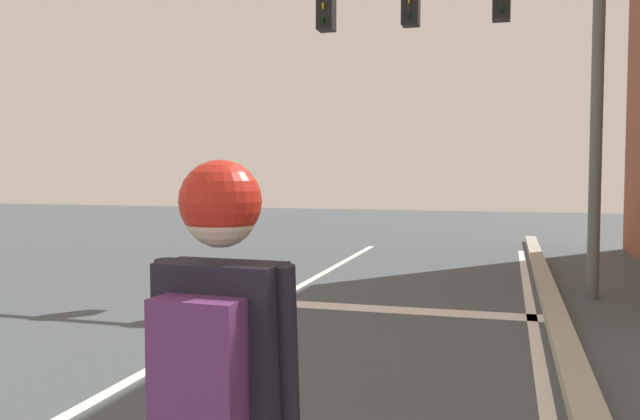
# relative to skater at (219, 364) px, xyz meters

# --- Properties ---
(lane_line_center) EXTENTS (0.12, 20.00, 0.01)m
(lane_line_center) POSITION_rel_skater_xyz_m (-2.14, 2.98, -1.14)
(lane_line_center) COLOR silver
(lane_line_center) RESTS_ON ground
(lane_line_curbside) EXTENTS (0.12, 20.00, 0.01)m
(lane_line_curbside) POSITION_rel_skater_xyz_m (1.12, 2.98, -1.14)
(lane_line_curbside) COLOR silver
(lane_line_curbside) RESTS_ON ground
(stop_bar) EXTENTS (3.41, 0.40, 0.01)m
(stop_bar) POSITION_rel_skater_xyz_m (-0.43, 6.26, -1.14)
(stop_bar) COLOR silver
(stop_bar) RESTS_ON ground
(curb_strip) EXTENTS (0.24, 24.00, 0.14)m
(curb_strip) POSITION_rel_skater_xyz_m (1.37, 2.98, -1.07)
(curb_strip) COLOR #A2A190
(curb_strip) RESTS_ON ground
(skater) EXTENTS (0.46, 0.62, 1.68)m
(skater) POSITION_rel_skater_xyz_m (0.00, 0.00, 0.00)
(skater) COLOR navy
(skater) RESTS_ON skateboard
(traffic_signal_mast) EXTENTS (5.06, 0.34, 4.86)m
(traffic_signal_mast) POSITION_rel_skater_xyz_m (0.40, 7.76, 2.40)
(traffic_signal_mast) COLOR slate
(traffic_signal_mast) RESTS_ON ground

